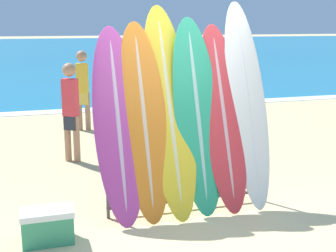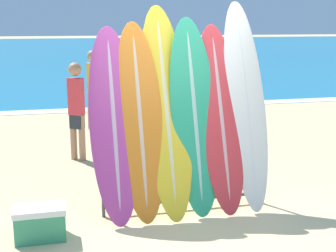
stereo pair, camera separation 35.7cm
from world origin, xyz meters
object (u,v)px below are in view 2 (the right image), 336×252
surfboard_slot_0 (114,123)px  surfboard_slot_3 (194,115)px  surfboard_slot_1 (140,119)px  surfboard_rack (184,173)px  person_far_left (117,96)px  person_near_water (76,108)px  surfboard_slot_4 (221,117)px  surfboard_slot_5 (246,104)px  cooler_box (40,223)px  person_mid_beach (93,87)px  surfboard_slot_2 (166,109)px

surfboard_slot_0 → surfboard_slot_3: 0.97m
surfboard_slot_1 → surfboard_slot_0: bearing=-178.8°
surfboard_rack → person_far_left: size_ratio=1.24×
surfboard_slot_1 → person_near_water: (-0.61, 2.38, -0.25)m
surfboard_slot_0 → surfboard_rack: bearing=-5.4°
person_near_water → surfboard_slot_4: bearing=160.7°
surfboard_slot_4 → surfboard_slot_5: (0.34, 0.05, 0.14)m
surfboard_slot_0 → surfboard_slot_4: (1.30, -0.00, 0.01)m
surfboard_rack → surfboard_slot_5: surfboard_slot_5 is taller
surfboard_slot_1 → surfboard_slot_3: (0.67, 0.00, 0.03)m
person_far_left → surfboard_slot_3: bearing=-76.1°
surfboard_slot_0 → person_near_water: surfboard_slot_0 is taller
person_far_left → surfboard_slot_1: bearing=-86.8°
surfboard_slot_3 → person_far_left: 3.59m
cooler_box → surfboard_rack: bearing=14.0°
person_near_water → person_mid_beach: size_ratio=0.96×
surfboard_slot_3 → cooler_box: 2.14m
surfboard_slot_5 → person_mid_beach: surfboard_slot_5 is taller
cooler_box → person_mid_beach: bearing=78.7°
surfboard_rack → person_mid_beach: size_ratio=1.19×
person_far_left → surfboard_rack: bearing=-78.6°
surfboard_slot_0 → surfboard_slot_1: surfboard_slot_1 is taller
surfboard_slot_2 → person_mid_beach: surfboard_slot_2 is taller
surfboard_slot_0 → surfboard_slot_2: bearing=6.4°
surfboard_slot_2 → surfboard_slot_3: (0.33, -0.06, -0.07)m
surfboard_slot_1 → surfboard_slot_4: size_ratio=1.01×
surfboard_slot_3 → person_far_left: size_ratio=1.44×
surfboard_slot_5 → surfboard_slot_2: bearing=178.5°
surfboard_slot_1 → person_far_left: size_ratio=1.41×
surfboard_slot_0 → surfboard_slot_1: (0.31, 0.01, 0.03)m
surfboard_slot_0 → surfboard_slot_2: 0.66m
surfboard_slot_3 → person_mid_beach: surfboard_slot_3 is taller
surfboard_slot_0 → surfboard_slot_5: surfboard_slot_5 is taller
surfboard_slot_3 → surfboard_slot_1: bearing=-179.9°
surfboard_slot_0 → surfboard_slot_3: size_ratio=0.95×
surfboard_slot_4 → cooler_box: (-2.17, -0.49, -0.94)m
surfboard_slot_2 → person_near_water: size_ratio=1.52×
surfboard_slot_5 → person_near_water: size_ratio=1.56×
person_near_water → person_far_left: (0.82, 1.17, -0.01)m
cooler_box → person_near_water: bearing=79.1°
person_near_water → person_mid_beach: bearing=-65.0°
surfboard_slot_0 → cooler_box: bearing=-150.1°
surfboard_slot_3 → person_far_left: (-0.46, 3.55, -0.28)m
surfboard_rack → surfboard_slot_4: 0.82m
person_mid_beach → person_near_water: bearing=-86.9°
surfboard_slot_3 → person_mid_beach: 4.72m
surfboard_slot_0 → surfboard_slot_4: surfboard_slot_4 is taller
surfboard_slot_0 → surfboard_slot_1: bearing=1.2°
surfboard_slot_2 → surfboard_slot_3: size_ratio=1.06×
person_mid_beach → person_far_left: size_ratio=1.04×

